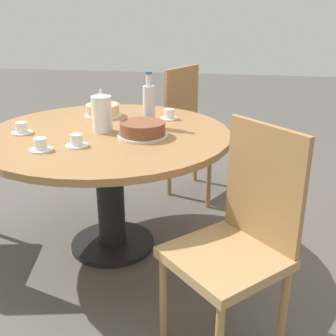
% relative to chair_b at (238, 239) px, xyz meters
% --- Properties ---
extents(ground_plane, '(14.00, 14.00, 0.00)m').
position_rel_chair_b_xyz_m(ground_plane, '(-0.65, -0.75, -0.50)').
color(ground_plane, '#56514C').
extents(dining_table, '(1.38, 1.38, 0.73)m').
position_rel_chair_b_xyz_m(dining_table, '(-0.65, -0.75, 0.09)').
color(dining_table, black).
rests_on(dining_table, ground_plane).
extents(chair_b, '(0.59, 0.59, 0.96)m').
position_rel_chair_b_xyz_m(chair_b, '(0.00, 0.00, 0.00)').
color(chair_b, '#A87A47').
rests_on(chair_b, ground_plane).
extents(chair_c, '(0.57, 0.57, 0.96)m').
position_rel_chair_b_xyz_m(chair_c, '(-1.55, -0.35, 0.00)').
color(chair_c, '#A87A47').
rests_on(chair_c, ground_plane).
extents(coffee_pot, '(0.11, 0.11, 0.24)m').
position_rel_chair_b_xyz_m(coffee_pot, '(-0.65, -0.77, 0.34)').
color(coffee_pot, white).
rests_on(coffee_pot, dining_table).
extents(water_bottle, '(0.07, 0.07, 0.32)m').
position_rel_chair_b_xyz_m(water_bottle, '(-0.78, -0.53, 0.36)').
color(water_bottle, silver).
rests_on(water_bottle, dining_table).
extents(cake_main, '(0.27, 0.27, 0.08)m').
position_rel_chair_b_xyz_m(cake_main, '(-0.59, -0.53, 0.27)').
color(cake_main, silver).
rests_on(cake_main, dining_table).
extents(cake_second, '(0.24, 0.24, 0.08)m').
position_rel_chair_b_xyz_m(cake_second, '(-0.98, -0.88, 0.27)').
color(cake_second, silver).
rests_on(cake_second, dining_table).
extents(cup_a, '(0.11, 0.11, 0.06)m').
position_rel_chair_b_xyz_m(cup_a, '(-0.28, -0.97, 0.25)').
color(cup_a, silver).
rests_on(cup_a, dining_table).
extents(cup_b, '(0.11, 0.11, 0.06)m').
position_rel_chair_b_xyz_m(cup_b, '(-0.54, -1.20, 0.25)').
color(cup_b, silver).
rests_on(cup_b, dining_table).
extents(cup_c, '(0.11, 0.11, 0.06)m').
position_rel_chair_b_xyz_m(cup_c, '(-0.98, -0.45, 0.25)').
color(cup_c, silver).
rests_on(cup_c, dining_table).
extents(cup_d, '(0.11, 0.11, 0.06)m').
position_rel_chair_b_xyz_m(cup_d, '(-0.38, -0.82, 0.25)').
color(cup_d, silver).
rests_on(cup_d, dining_table).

